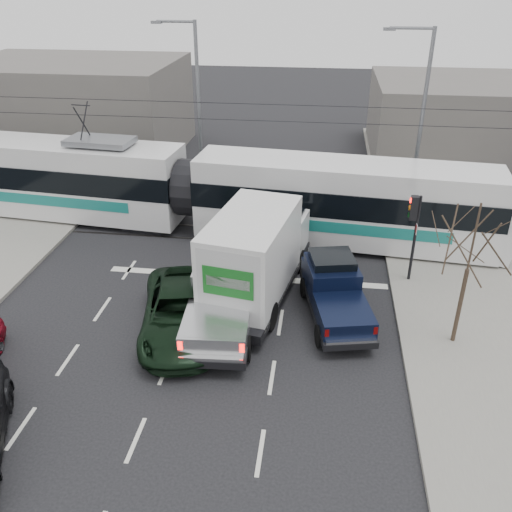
# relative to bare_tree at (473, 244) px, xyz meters

# --- Properties ---
(ground) EXTENTS (120.00, 120.00, 0.00)m
(ground) POSITION_rel_bare_tree_xyz_m (-7.60, -2.50, -3.79)
(ground) COLOR black
(ground) RESTS_ON ground
(rails) EXTENTS (60.00, 1.60, 0.03)m
(rails) POSITION_rel_bare_tree_xyz_m (-7.60, 7.50, -3.78)
(rails) COLOR #33302D
(rails) RESTS_ON ground
(building_left) EXTENTS (14.00, 10.00, 6.00)m
(building_left) POSITION_rel_bare_tree_xyz_m (-21.60, 19.50, -0.79)
(building_left) COLOR #645E5A
(building_left) RESTS_ON ground
(building_right) EXTENTS (12.00, 10.00, 5.00)m
(building_right) POSITION_rel_bare_tree_xyz_m (4.40, 21.50, -1.29)
(building_right) COLOR #645E5A
(building_right) RESTS_ON ground
(bare_tree) EXTENTS (2.40, 2.40, 5.00)m
(bare_tree) POSITION_rel_bare_tree_xyz_m (0.00, 0.00, 0.00)
(bare_tree) COLOR #47382B
(bare_tree) RESTS_ON ground
(traffic_signal) EXTENTS (0.44, 0.44, 3.60)m
(traffic_signal) POSITION_rel_bare_tree_xyz_m (-1.13, 4.00, -1.05)
(traffic_signal) COLOR black
(traffic_signal) RESTS_ON ground
(street_lamp_near) EXTENTS (2.38, 0.25, 9.00)m
(street_lamp_near) POSITION_rel_bare_tree_xyz_m (-0.29, 11.50, 1.32)
(street_lamp_near) COLOR slate
(street_lamp_near) RESTS_ON ground
(street_lamp_far) EXTENTS (2.38, 0.25, 9.00)m
(street_lamp_far) POSITION_rel_bare_tree_xyz_m (-11.79, 13.50, 1.32)
(street_lamp_far) COLOR slate
(street_lamp_far) RESTS_ON ground
(catenary) EXTENTS (60.00, 0.20, 7.00)m
(catenary) POSITION_rel_bare_tree_xyz_m (-7.60, 7.50, 0.09)
(catenary) COLOR black
(catenary) RESTS_ON ground
(tram) EXTENTS (28.09, 5.48, 5.71)m
(tram) POSITION_rel_bare_tree_xyz_m (-10.98, 7.98, -1.77)
(tram) COLOR silver
(tram) RESTS_ON ground
(silver_pickup) EXTENTS (2.58, 6.43, 2.29)m
(silver_pickup) POSITION_rel_bare_tree_xyz_m (-7.97, 0.62, -2.66)
(silver_pickup) COLOR black
(silver_pickup) RESTS_ON ground
(box_truck) EXTENTS (3.73, 7.57, 3.62)m
(box_truck) POSITION_rel_bare_tree_xyz_m (-6.98, 2.19, -2.00)
(box_truck) COLOR black
(box_truck) RESTS_ON ground
(navy_pickup) EXTENTS (2.80, 5.19, 2.07)m
(navy_pickup) POSITION_rel_bare_tree_xyz_m (-4.04, 1.33, -2.77)
(navy_pickup) COLOR black
(navy_pickup) RESTS_ON ground
(green_car) EXTENTS (3.77, 6.11, 1.58)m
(green_car) POSITION_rel_bare_tree_xyz_m (-9.29, -0.45, -3.00)
(green_car) COLOR black
(green_car) RESTS_ON ground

